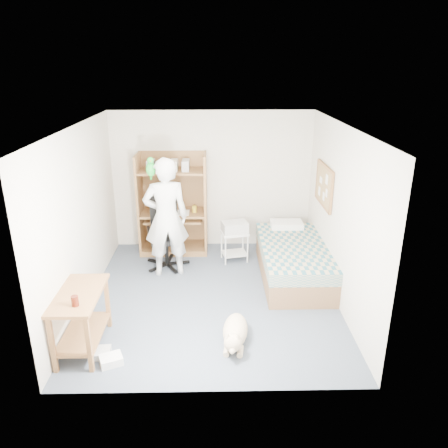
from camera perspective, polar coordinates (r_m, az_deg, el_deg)
name	(u,v)px	position (r m, az deg, el deg)	size (l,w,h in m)	color
floor	(212,296)	(6.59, -1.55, -9.41)	(4.00, 4.00, 0.00)	#475161
wall_back	(212,180)	(7.98, -1.57, 5.71)	(3.60, 0.02, 2.50)	beige
wall_right	(340,216)	(6.31, 14.91, 0.96)	(0.02, 4.00, 2.50)	beige
wall_left	(81,218)	(6.35, -18.14, 0.71)	(0.02, 4.00, 2.50)	beige
ceiling	(210,126)	(5.77, -1.79, 12.65)	(3.60, 4.00, 0.02)	white
computer_hutch	(173,208)	(7.89, -6.64, 2.14)	(1.20, 0.63, 1.80)	brown
bed	(293,260)	(7.12, 9.02, -4.70)	(1.02, 2.02, 0.66)	brown
side_desk	(81,312)	(5.55, -18.19, -10.89)	(0.50, 1.00, 0.75)	brown
corkboard	(324,185)	(7.08, 12.93, 4.93)	(0.04, 0.94, 0.66)	olive
office_chair	(166,242)	(7.44, -7.60, -2.38)	(0.66, 0.66, 1.16)	black
person	(166,218)	(6.95, -7.57, 0.81)	(0.71, 0.46, 1.94)	white
parrot	(151,168)	(6.76, -9.56, 7.25)	(0.14, 0.25, 0.39)	#148F1E
dog	(235,332)	(5.54, 1.44, -13.92)	(0.38, 0.96, 0.36)	#D1B48C
printer_cart	(234,242)	(7.57, 1.38, -2.31)	(0.51, 0.44, 0.53)	white
printer	(235,227)	(7.47, 1.40, -0.40)	(0.42, 0.32, 0.18)	#B2B2AD
crt_monitor	(164,201)	(7.87, -7.84, 3.04)	(0.42, 0.44, 0.36)	beige
keyboard	(171,219)	(7.79, -6.89, 0.72)	(0.45, 0.16, 0.03)	beige
pencil_cup	(194,209)	(7.78, -3.89, 1.96)	(0.08, 0.08, 0.12)	gold
drink_glass	(75,301)	(5.15, -18.89, -9.49)	(0.08, 0.08, 0.12)	#44140A
floor_box_a	(111,360)	(5.44, -14.53, -16.82)	(0.25, 0.20, 0.10)	white
floor_box_b	(103,353)	(5.59, -15.57, -15.90)	(0.18, 0.22, 0.08)	beige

